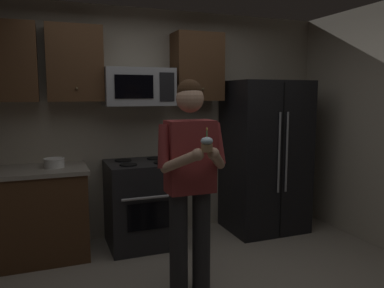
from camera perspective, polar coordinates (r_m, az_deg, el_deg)
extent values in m
cube|color=#B7AD99|center=(4.49, -6.85, 3.04)|extent=(4.40, 0.10, 2.60)
cube|color=black|center=(4.23, -7.35, -8.83)|extent=(0.76, 0.66, 0.92)
cube|color=black|center=(3.93, -6.17, -10.70)|extent=(0.48, 0.01, 0.28)
cylinder|color=#99999E|center=(3.85, -6.12, -7.98)|extent=(0.60, 0.03, 0.03)
cylinder|color=black|center=(3.95, -9.53, -3.09)|extent=(0.18, 0.18, 0.01)
cylinder|color=black|center=(4.04, -4.51, -2.78)|extent=(0.18, 0.18, 0.01)
cylinder|color=black|center=(4.23, -10.28, -2.42)|extent=(0.18, 0.18, 0.01)
cylinder|color=black|center=(4.30, -5.57, -2.16)|extent=(0.18, 0.18, 0.01)
cube|color=#9EA0A5|center=(4.18, -8.04, 8.45)|extent=(0.74, 0.40, 0.40)
cube|color=black|center=(3.96, -8.65, 8.50)|extent=(0.40, 0.01, 0.24)
cube|color=black|center=(4.05, -3.76, 8.54)|extent=(0.16, 0.01, 0.30)
cube|color=black|center=(4.67, 10.86, -1.82)|extent=(0.90, 0.72, 1.80)
cylinder|color=gray|center=(4.32, 12.94, -1.29)|extent=(0.02, 0.02, 0.90)
cylinder|color=gray|center=(4.37, 14.03, -1.21)|extent=(0.02, 0.02, 0.90)
cube|color=black|center=(4.37, 13.38, -2.53)|extent=(0.01, 0.01, 1.74)
cube|color=#4C301C|center=(4.15, -17.22, 11.39)|extent=(0.55, 0.34, 0.76)
sphere|color=brown|center=(3.95, -16.91, 7.97)|extent=(0.03, 0.03, 0.03)
cube|color=#4C301C|center=(4.45, 0.76, 11.42)|extent=(0.55, 0.34, 0.76)
sphere|color=brown|center=(4.27, 1.65, 8.23)|extent=(0.03, 0.03, 0.03)
cube|color=#4C301C|center=(4.17, -25.34, -10.05)|extent=(1.40, 0.62, 0.88)
cube|color=gray|center=(4.06, -25.71, -3.83)|extent=(1.44, 0.66, 0.04)
cylinder|color=white|center=(4.02, -19.97, -2.72)|extent=(0.20, 0.20, 0.09)
torus|color=white|center=(4.01, -20.00, -2.10)|extent=(0.20, 0.20, 0.01)
cylinder|color=#262628|center=(3.20, -2.03, -14.81)|extent=(0.15, 0.15, 0.86)
cylinder|color=#262628|center=(3.27, 1.40, -14.34)|extent=(0.15, 0.15, 0.86)
cube|color=maroon|center=(3.04, -0.30, -1.89)|extent=(0.38, 0.22, 0.58)
sphere|color=tan|center=(3.00, -0.31, 6.83)|extent=(0.22, 0.22, 0.22)
sphere|color=#382314|center=(3.00, -0.38, 7.78)|extent=(0.20, 0.20, 0.20)
cylinder|color=maroon|center=(2.92, -4.23, -0.39)|extent=(0.15, 0.18, 0.35)
cylinder|color=tan|center=(2.81, -1.80, -2.68)|extent=(0.26, 0.33, 0.21)
sphere|color=tan|center=(2.71, 0.90, -1.59)|extent=(0.09, 0.09, 0.09)
cylinder|color=maroon|center=(3.08, 3.81, 0.02)|extent=(0.15, 0.18, 0.35)
cylinder|color=tan|center=(2.92, 3.77, -2.31)|extent=(0.26, 0.33, 0.21)
sphere|color=tan|center=(2.76, 3.21, -1.45)|extent=(0.09, 0.09, 0.09)
cylinder|color=#A87F56|center=(2.71, 2.23, -0.59)|extent=(0.08, 0.08, 0.06)
ellipsoid|color=silver|center=(2.70, 2.24, 0.45)|extent=(0.09, 0.09, 0.06)
cylinder|color=#4CBF66|center=(2.69, 2.24, 1.45)|extent=(0.01, 0.01, 0.06)
ellipsoid|color=#FFD159|center=(2.69, 2.25, 2.25)|extent=(0.01, 0.01, 0.02)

